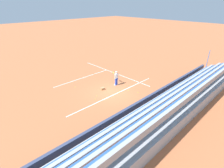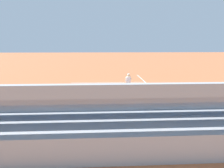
% 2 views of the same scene
% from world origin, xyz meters
% --- Properties ---
extents(ground_plane, '(160.00, 160.00, 0.00)m').
position_xyz_m(ground_plane, '(0.00, 0.00, 0.00)').
color(ground_plane, '#B7663D').
extents(court_baseline_white, '(12.00, 0.10, 0.01)m').
position_xyz_m(court_baseline_white, '(0.00, -0.50, 0.00)').
color(court_baseline_white, white).
rests_on(court_baseline_white, ground).
extents(court_sideline_white, '(0.10, 12.00, 0.01)m').
position_xyz_m(court_sideline_white, '(4.11, 4.00, 0.00)').
color(court_sideline_white, white).
rests_on(court_sideline_white, ground).
extents(court_service_line_white, '(8.22, 0.10, 0.01)m').
position_xyz_m(court_service_line_white, '(0.00, 5.50, 0.00)').
color(court_service_line_white, white).
rests_on(court_service_line_white, ground).
extents(back_wall_sponsor_board, '(26.32, 0.25, 1.10)m').
position_xyz_m(back_wall_sponsor_board, '(0.01, -4.29, 0.55)').
color(back_wall_sponsor_board, '#384260').
rests_on(back_wall_sponsor_board, ground).
extents(bleacher_stand, '(25.01, 3.20, 3.40)m').
position_xyz_m(bleacher_stand, '(0.00, -6.52, 0.76)').
color(bleacher_stand, '#9EA3A8').
rests_on(bleacher_stand, ground).
extents(tennis_player, '(0.58, 1.00, 1.71)m').
position_xyz_m(tennis_player, '(1.56, 1.02, 0.89)').
color(tennis_player, blue).
rests_on(tennis_player, ground).
extents(ball_box_cardboard, '(0.46, 0.39, 0.26)m').
position_xyz_m(ball_box_cardboard, '(-0.39, 1.19, 0.13)').
color(ball_box_cardboard, '#A87F51').
rests_on(ball_box_cardboard, ground).
extents(tennis_ball_midcourt, '(0.07, 0.07, 0.07)m').
position_xyz_m(tennis_ball_midcourt, '(-1.79, 0.51, 0.03)').
color(tennis_ball_midcourt, '#CCE533').
rests_on(tennis_ball_midcourt, ground).
extents(tennis_ball_by_box, '(0.07, 0.07, 0.07)m').
position_xyz_m(tennis_ball_by_box, '(1.93, -1.98, 0.03)').
color(tennis_ball_by_box, '#CCE533').
rests_on(tennis_ball_by_box, ground).
extents(tennis_ball_far_right, '(0.07, 0.07, 0.07)m').
position_xyz_m(tennis_ball_far_right, '(0.48, -0.55, 0.03)').
color(tennis_ball_far_right, '#CCE533').
rests_on(tennis_ball_far_right, ground).
extents(tennis_ball_near_player, '(0.07, 0.07, 0.07)m').
position_xyz_m(tennis_ball_near_player, '(1.51, -0.96, 0.03)').
color(tennis_ball_near_player, '#CCE533').
rests_on(tennis_ball_near_player, ground).
extents(tennis_ball_stray_back, '(0.07, 0.07, 0.07)m').
position_xyz_m(tennis_ball_stray_back, '(-2.25, 3.81, 0.03)').
color(tennis_ball_stray_back, '#CCE533').
rests_on(tennis_ball_stray_back, ground).
extents(tennis_ball_on_baseline, '(0.07, 0.07, 0.07)m').
position_xyz_m(tennis_ball_on_baseline, '(-2.31, 0.11, 0.03)').
color(tennis_ball_on_baseline, '#CCE533').
rests_on(tennis_ball_on_baseline, ground).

